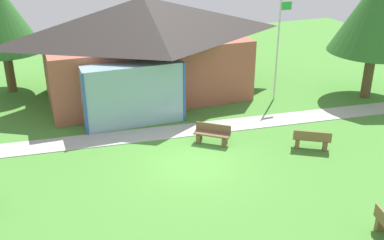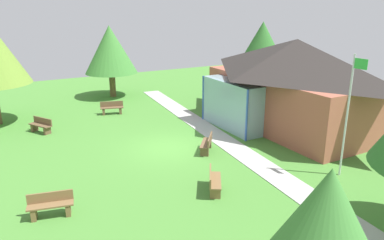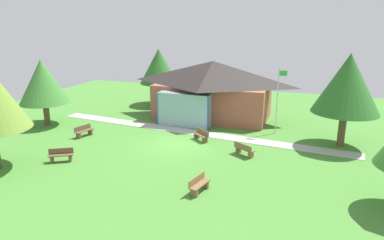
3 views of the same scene
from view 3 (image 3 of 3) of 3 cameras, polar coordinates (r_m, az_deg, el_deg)
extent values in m
plane|color=#478433|center=(25.03, -2.42, -4.03)|extent=(44.00, 44.00, 0.00)
cube|color=#A35642|center=(31.68, 3.39, 3.20)|extent=(9.90, 5.43, 3.12)
pyramid|color=#2D2826|center=(31.21, 3.47, 7.81)|extent=(10.90, 6.43, 2.03)
cube|color=#8CB2BF|center=(29.11, -1.25, 1.76)|extent=(4.45, 1.20, 2.80)
cylinder|color=#3359B2|center=(29.42, -5.72, 1.83)|extent=(0.12, 0.12, 2.80)
cylinder|color=#3359B2|center=(27.87, 2.61, 1.09)|extent=(0.12, 0.12, 2.80)
cube|color=#ADADA8|center=(27.70, -0.10, -1.98)|extent=(25.03, 3.69, 0.03)
cylinder|color=silver|center=(27.54, 13.81, 2.95)|extent=(0.08, 0.08, 5.13)
cube|color=green|center=(27.12, 14.75, 7.45)|extent=(0.60, 0.02, 0.40)
cube|color=brown|center=(23.38, -20.75, -5.41)|extent=(1.52, 1.14, 0.06)
cube|color=brown|center=(23.38, -19.36, -5.94)|extent=(0.34, 0.43, 0.39)
cube|color=brown|center=(23.58, -22.01, -6.03)|extent=(0.34, 0.43, 0.39)
cube|color=brown|center=(23.48, -20.73, -4.76)|extent=(1.32, 0.81, 0.36)
cube|color=brown|center=(23.16, 8.64, -4.70)|extent=(1.51, 1.17, 0.06)
cube|color=brown|center=(23.60, 7.64, -4.92)|extent=(0.35, 0.42, 0.39)
cube|color=brown|center=(22.92, 9.62, -5.67)|extent=(0.35, 0.42, 0.39)
cube|color=brown|center=(22.96, 8.34, -4.32)|extent=(1.30, 0.85, 0.36)
cube|color=brown|center=(25.64, 1.43, -2.45)|extent=(1.44, 1.28, 0.06)
cube|color=brown|center=(25.29, 2.10, -3.34)|extent=(0.38, 0.41, 0.39)
cube|color=brown|center=(26.16, 0.76, -2.66)|extent=(0.38, 0.41, 0.39)
cube|color=brown|center=(25.68, 1.78, -1.94)|extent=(1.21, 0.99, 0.36)
cube|color=brown|center=(27.82, -17.29, -1.71)|extent=(0.83, 1.56, 0.06)
cube|color=brown|center=(28.21, -16.37, -1.93)|extent=(0.43, 0.26, 0.39)
cube|color=brown|center=(27.59, -18.14, -2.49)|extent=(0.43, 0.26, 0.39)
cube|color=brown|center=(27.90, -17.56, -1.22)|extent=(0.47, 1.46, 0.36)
cube|color=brown|center=(18.21, 1.30, -10.49)|extent=(0.76, 1.56, 0.06)
cube|color=brown|center=(18.75, 2.17, -10.55)|extent=(0.43, 0.25, 0.39)
cube|color=brown|center=(17.91, 0.36, -11.89)|extent=(0.43, 0.25, 0.39)
cube|color=brown|center=(18.21, 0.78, -9.76)|extent=(0.39, 1.48, 0.36)
cylinder|color=brown|center=(26.55, 23.41, -1.41)|extent=(0.51, 0.51, 2.45)
cone|color=#2D6B28|center=(25.84, 24.21, 5.52)|extent=(4.53, 4.53, 4.08)
cylinder|color=brown|center=(31.96, -22.78, 0.95)|extent=(0.48, 0.48, 1.90)
cone|color=#3D7F33|center=(31.41, -23.32, 5.84)|extent=(4.05, 4.05, 3.64)
cylinder|color=brown|center=(36.91, -5.34, 4.32)|extent=(0.48, 0.48, 2.25)
cone|color=#2D6B28|center=(36.43, -5.46, 8.81)|extent=(3.98, 3.98, 3.58)
camera|label=1|loc=(16.04, -44.01, 11.73)|focal=42.73mm
camera|label=2|loc=(15.99, 44.69, 5.18)|focal=34.08mm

